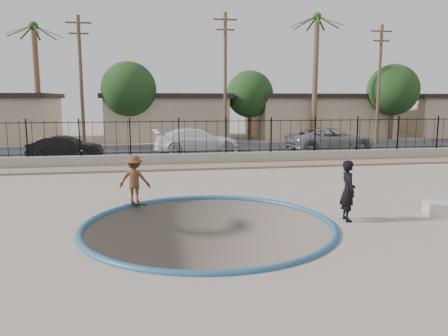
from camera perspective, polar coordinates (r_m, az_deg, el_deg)
name	(u,v)px	position (r m, az deg, el deg)	size (l,w,h in m)	color
ground	(178,180)	(25.03, -6.08, -1.53)	(120.00, 120.00, 2.20)	gray
bowl_pit	(209,226)	(12.17, -2.02, -7.55)	(6.84, 6.84, 1.80)	#50473D
coping_ring	(209,226)	(12.17, -2.02, -7.55)	(7.04, 7.04, 0.20)	#245075
rock_strip	(181,167)	(22.08, -5.64, 0.09)	(42.00, 1.60, 0.11)	#8A785A
retaining_wall	(179,159)	(23.13, -5.86, 1.11)	(42.00, 0.45, 0.60)	gray
fence	(179,137)	(22.99, -5.91, 4.08)	(40.00, 0.04, 1.80)	black
street	(172,150)	(29.80, -6.77, 2.33)	(90.00, 8.00, 0.04)	black
house_center	(166,116)	(39.11, -7.60, 6.78)	(10.60, 8.60, 3.90)	tan
house_east	(316,115)	(42.07, 11.96, 6.81)	(12.60, 8.60, 3.90)	tan
palm_mid	(35,56)	(37.65, -23.40, 13.22)	(2.30, 2.30, 9.30)	brown
palm_right	(316,50)	(37.33, 11.93, 14.79)	(2.30, 2.30, 10.30)	brown
utility_pole_left	(81,80)	(31.89, -18.16, 10.82)	(1.70, 0.24, 9.00)	#473323
utility_pole_mid	(225,78)	(32.08, 0.17, 11.70)	(1.70, 0.24, 9.50)	#473323
utility_pole_right	(379,82)	(36.14, 19.59, 10.49)	(1.70, 0.24, 9.00)	#473323
street_tree_left	(129,89)	(35.59, -12.34, 10.00)	(4.32, 4.32, 6.36)	#473323
street_tree_mid	(250,94)	(37.55, 3.39, 9.59)	(3.96, 3.96, 5.83)	#473323
street_tree_right	(393,90)	(40.22, 21.21, 9.47)	(4.32, 4.32, 6.36)	#473323
skater	(135,183)	(14.42, -11.59, -1.88)	(1.02, 0.59, 1.58)	brown
skateboard	(135,205)	(14.57, -11.49, -4.73)	(0.73, 0.36, 0.06)	black
videographer	(348,191)	(12.96, 15.88, -2.87)	(0.64, 0.42, 1.76)	black
car_b	(65,148)	(26.52, -20.02, 2.51)	(1.41, 4.05, 1.33)	black
car_c	(197,141)	(27.85, -3.56, 3.58)	(2.21, 5.45, 1.58)	white
car_d	(330,140)	(29.22, 13.69, 3.60)	(2.63, 5.71, 1.59)	gray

